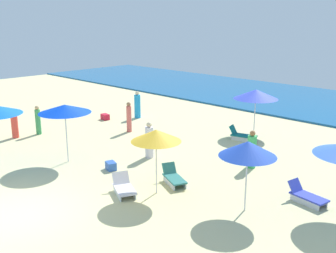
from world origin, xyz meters
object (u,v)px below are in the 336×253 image
object	(u,v)px
cooler_box_0	(111,166)
umbrella_2	(65,109)
lounge_chair_5_0	(124,188)
beachgoer_3	(252,151)
umbrella_0	(248,149)
beachgoer_5	(15,124)
cooler_box_1	(105,117)
beachgoer_2	(149,141)
lounge_chair_5_1	(174,178)
beachgoer_4	(137,106)
beachgoer_0	(38,121)
umbrella_5	(156,136)
lounge_chair_1_0	(306,196)
umbrella_4	(256,94)
lounge_chair_4_0	(242,135)
beachgoer_1	(129,117)

from	to	relation	value
cooler_box_0	umbrella_2	bearing A→B (deg)	-142.68
lounge_chair_5_0	beachgoer_3	xyz separation A→B (m)	(1.82, 5.59, 0.52)
lounge_chair_5_0	cooler_box_0	size ratio (longest dim) A/B	2.89
umbrella_0	cooler_box_0	bearing A→B (deg)	-172.61
umbrella_0	beachgoer_5	size ratio (longest dim) A/B	1.50
cooler_box_1	beachgoer_5	bearing A→B (deg)	-82.89
lounge_chair_5_0	cooler_box_1	xyz separation A→B (m)	(-9.53, 6.35, -0.07)
beachgoer_2	beachgoer_3	world-z (taller)	beachgoer_2
lounge_chair_5_1	beachgoer_4	world-z (taller)	beachgoer_4
beachgoer_0	cooler_box_1	size ratio (longest dim) A/B	2.85
beachgoer_4	beachgoer_2	bearing A→B (deg)	-115.75
lounge_chair_5_1	beachgoer_3	world-z (taller)	beachgoer_3
beachgoer_0	umbrella_5	bearing A→B (deg)	-46.95
beachgoer_0	lounge_chair_1_0	bearing A→B (deg)	-33.33
beachgoer_2	beachgoer_3	size ratio (longest dim) A/B	1.02
beachgoer_5	cooler_box_0	size ratio (longest dim) A/B	3.20
umbrella_4	lounge_chair_4_0	bearing A→B (deg)	-82.25
lounge_chair_5_1	cooler_box_0	bearing A→B (deg)	128.45
umbrella_4	cooler_box_0	xyz separation A→B (m)	(-1.34, -8.93, -2.08)
umbrella_4	beachgoer_3	distance (m)	5.51
lounge_chair_1_0	beachgoer_3	distance (m)	3.69
lounge_chair_1_0	lounge_chair_5_0	distance (m)	6.52
cooler_box_1	umbrella_2	bearing A→B (deg)	-40.02
lounge_chair_1_0	beachgoer_0	xyz separation A→B (m)	(-14.61, -2.28, 0.53)
cooler_box_0	umbrella_0	bearing A→B (deg)	25.89
lounge_chair_4_0	beachgoer_1	distance (m)	6.35
lounge_chair_5_0	beachgoer_4	world-z (taller)	beachgoer_4
umbrella_0	beachgoer_5	bearing A→B (deg)	-173.87
umbrella_4	lounge_chair_5_1	size ratio (longest dim) A/B	1.74
lounge_chair_1_0	beachgoer_5	world-z (taller)	beachgoer_5
beachgoer_1	beachgoer_5	world-z (taller)	beachgoer_1
lounge_chair_1_0	beachgoer_5	xyz separation A→B (m)	(-14.88, -3.50, 0.50)
cooler_box_1	lounge_chair_1_0	bearing A→B (deg)	0.28
umbrella_0	beachgoer_3	world-z (taller)	umbrella_0
beachgoer_3	beachgoer_5	bearing A→B (deg)	134.82
beachgoer_1	beachgoer_3	bearing A→B (deg)	178.47
umbrella_4	lounge_chair_5_0	bearing A→B (deg)	-84.59
lounge_chair_1_0	beachgoer_5	size ratio (longest dim) A/B	0.91
umbrella_2	umbrella_5	world-z (taller)	umbrella_2
umbrella_4	beachgoer_0	bearing A→B (deg)	-135.54
beachgoer_0	lounge_chair_4_0	bearing A→B (deg)	-3.74
beachgoer_0	beachgoer_5	bearing A→B (deg)	-144.72
beachgoer_4	lounge_chair_5_1	bearing A→B (deg)	-112.46
lounge_chair_4_0	beachgoer_5	distance (m)	12.15
umbrella_0	lounge_chair_4_0	distance (m)	8.39
umbrella_0	beachgoer_5	xyz separation A→B (m)	(-13.69, -1.47, -1.43)
beachgoer_0	beachgoer_3	size ratio (longest dim) A/B	0.98
lounge_chair_1_0	lounge_chair_5_1	world-z (taller)	lounge_chair_5_1
umbrella_5	beachgoer_4	size ratio (longest dim) A/B	1.40
beachgoer_1	beachgoer_3	xyz separation A→B (m)	(8.09, 0.01, -0.07)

